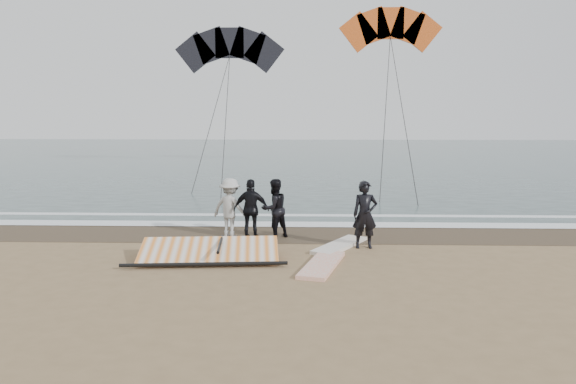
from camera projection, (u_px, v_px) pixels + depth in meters
The scene contains 12 objects.
ground at pixel (297, 274), 13.78m from camera, with size 120.00×120.00×0.00m, color #8C704C.
sea at pixel (303, 158), 46.41m from camera, with size 120.00×54.00×0.02m, color #233838.
wet_sand at pixel (299, 234), 18.23m from camera, with size 120.00×2.80×0.01m, color #4C3D2B.
foam_near at pixel (300, 224), 19.61m from camera, with size 120.00×0.90×0.01m, color white.
foam_far at pixel (300, 215), 21.29m from camera, with size 120.00×0.45×0.01m, color white.
man_main at pixel (365, 215), 16.27m from camera, with size 0.72×0.47×1.97m, color black.
board_white at pixel (322, 265), 14.45m from camera, with size 0.71×2.54×0.10m, color white.
board_cream at pixel (340, 245), 16.50m from camera, with size 0.65×2.44×0.10m, color silver.
trio_cluster at pixel (250, 208), 17.56m from camera, with size 2.67×1.21×1.89m.
sail_rig at pixel (208, 252), 15.18m from camera, with size 4.26×2.02×0.49m.
kite_red at pixel (390, 32), 36.25m from camera, with size 7.40×7.45×17.05m.
kite_dark at pixel (230, 52), 37.54m from camera, with size 8.34×6.94×15.64m.
Camera 1 is at (0.18, -13.34, 4.04)m, focal length 35.00 mm.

